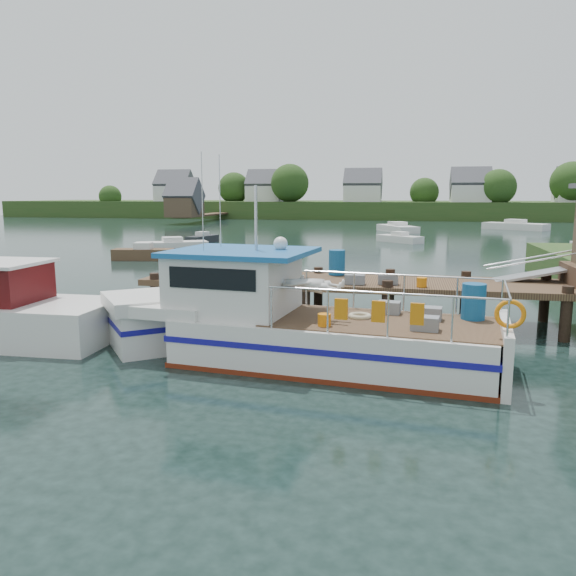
% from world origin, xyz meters
% --- Properties ---
extents(ground_plane, '(160.00, 160.00, 0.00)m').
position_xyz_m(ground_plane, '(0.00, 0.00, 0.00)').
color(ground_plane, black).
extents(far_shore, '(140.00, 42.55, 9.22)m').
position_xyz_m(far_shore, '(0.01, 82.37, 2.10)').
color(far_shore, '#2E471D').
rests_on(far_shore, ground).
extents(dock, '(16.60, 3.00, 4.78)m').
position_xyz_m(dock, '(6.51, 0.01, 2.24)').
color(dock, '#4E3825').
rests_on(dock, ground).
extents(lobster_boat, '(10.77, 4.12, 5.18)m').
position_xyz_m(lobster_boat, '(-0.42, -4.71, 0.94)').
color(lobster_boat, silver).
rests_on(lobster_boat, ground).
extents(moored_rowboat, '(3.98, 1.95, 1.11)m').
position_xyz_m(moored_rowboat, '(-13.90, 14.81, 0.41)').
color(moored_rowboat, '#4E3825').
rests_on(moored_rowboat, ground).
extents(moored_far, '(7.38, 6.06, 1.23)m').
position_xyz_m(moored_far, '(14.91, 52.34, 0.46)').
color(moored_far, silver).
rests_on(moored_far, ground).
extents(moored_a, '(5.33, 4.18, 0.95)m').
position_xyz_m(moored_a, '(-14.84, 21.50, 0.35)').
color(moored_a, silver).
rests_on(moored_a, ground).
extents(moored_b, '(4.14, 3.90, 0.94)m').
position_xyz_m(moored_b, '(1.87, 31.57, 0.35)').
color(moored_b, silver).
rests_on(moored_b, ground).
extents(moored_d, '(4.89, 6.91, 1.12)m').
position_xyz_m(moored_d, '(1.39, 45.64, 0.42)').
color(moored_d, silver).
rests_on(moored_d, ground).
extents(moored_e, '(1.94, 3.67, 0.97)m').
position_xyz_m(moored_e, '(-14.75, 27.60, 0.36)').
color(moored_e, black).
rests_on(moored_e, ground).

